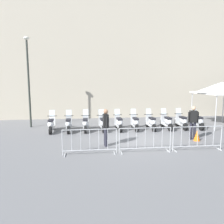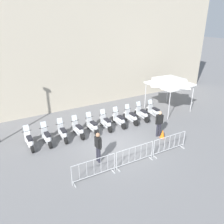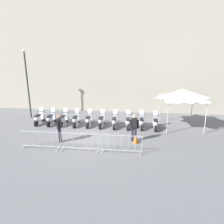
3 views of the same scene
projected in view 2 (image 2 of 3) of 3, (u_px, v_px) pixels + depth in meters
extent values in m
plane|color=slate|center=(116.00, 146.00, 13.75)|extent=(120.00, 120.00, 0.00)
cube|color=#B2A893|center=(67.00, 43.00, 17.99)|extent=(28.10, 5.04, 10.22)
cylinder|color=black|center=(28.00, 139.00, 13.98)|extent=(0.17, 0.49, 0.48)
cylinder|color=black|center=(32.00, 149.00, 13.01)|extent=(0.17, 0.49, 0.48)
cube|color=white|center=(30.00, 143.00, 13.48)|extent=(0.33, 0.88, 0.10)
ellipsoid|color=white|center=(30.00, 142.00, 13.16)|extent=(0.41, 0.86, 0.40)
cube|color=black|center=(30.00, 138.00, 13.10)|extent=(0.32, 0.62, 0.10)
cube|color=white|center=(27.00, 136.00, 13.71)|extent=(0.35, 0.16, 0.60)
cylinder|color=black|center=(27.00, 131.00, 13.58)|extent=(0.56, 0.07, 0.04)
cube|color=silver|center=(26.00, 128.00, 13.55)|extent=(0.33, 0.16, 0.35)
cube|color=white|center=(27.00, 135.00, 13.88)|extent=(0.22, 0.33, 0.06)
cylinder|color=black|center=(44.00, 135.00, 14.40)|extent=(0.17, 0.49, 0.48)
cylinder|color=black|center=(50.00, 145.00, 13.42)|extent=(0.17, 0.49, 0.48)
cube|color=#B7BABC|center=(47.00, 139.00, 13.89)|extent=(0.33, 0.88, 0.10)
ellipsoid|color=#B7BABC|center=(48.00, 138.00, 13.57)|extent=(0.41, 0.86, 0.40)
cube|color=black|center=(47.00, 134.00, 13.51)|extent=(0.32, 0.62, 0.10)
cube|color=#B7BABC|center=(44.00, 132.00, 14.13)|extent=(0.35, 0.16, 0.60)
cylinder|color=black|center=(44.00, 128.00, 13.99)|extent=(0.56, 0.07, 0.04)
cube|color=silver|center=(43.00, 125.00, 13.96)|extent=(0.33, 0.16, 0.35)
cube|color=#B7BABC|center=(44.00, 132.00, 14.29)|extent=(0.22, 0.33, 0.06)
cylinder|color=black|center=(60.00, 131.00, 14.87)|extent=(0.20, 0.49, 0.48)
cylinder|color=black|center=(66.00, 140.00, 13.87)|extent=(0.20, 0.49, 0.48)
cube|color=#B7BABC|center=(63.00, 135.00, 14.35)|extent=(0.38, 0.90, 0.10)
ellipsoid|color=#B7BABC|center=(64.00, 134.00, 14.03)|extent=(0.46, 0.88, 0.40)
cube|color=black|center=(63.00, 130.00, 13.97)|extent=(0.35, 0.63, 0.10)
cube|color=#B7BABC|center=(61.00, 128.00, 14.60)|extent=(0.35, 0.18, 0.60)
cylinder|color=black|center=(60.00, 124.00, 14.47)|extent=(0.56, 0.10, 0.04)
cube|color=silver|center=(60.00, 121.00, 14.43)|extent=(0.33, 0.18, 0.35)
cube|color=#B7BABC|center=(60.00, 128.00, 14.77)|extent=(0.24, 0.34, 0.06)
cylinder|color=black|center=(74.00, 128.00, 15.26)|extent=(0.16, 0.48, 0.48)
cylinder|color=black|center=(82.00, 136.00, 14.30)|extent=(0.16, 0.48, 0.48)
cube|color=#B7BABC|center=(78.00, 132.00, 14.77)|extent=(0.31, 0.88, 0.10)
ellipsoid|color=#B7BABC|center=(80.00, 130.00, 14.46)|extent=(0.39, 0.85, 0.40)
cube|color=black|center=(79.00, 127.00, 14.39)|extent=(0.30, 0.61, 0.10)
cube|color=#B7BABC|center=(75.00, 125.00, 15.00)|extent=(0.34, 0.15, 0.60)
cylinder|color=black|center=(75.00, 121.00, 14.86)|extent=(0.56, 0.05, 0.04)
cube|color=silver|center=(74.00, 118.00, 14.83)|extent=(0.32, 0.15, 0.35)
cube|color=#B7BABC|center=(74.00, 125.00, 15.16)|extent=(0.21, 0.33, 0.06)
cylinder|color=black|center=(88.00, 125.00, 15.74)|extent=(0.16, 0.49, 0.48)
cylinder|color=black|center=(97.00, 132.00, 14.77)|extent=(0.16, 0.49, 0.48)
cube|color=#B7BABC|center=(92.00, 128.00, 15.24)|extent=(0.32, 0.88, 0.10)
ellipsoid|color=#B7BABC|center=(94.00, 126.00, 14.92)|extent=(0.40, 0.86, 0.40)
cube|color=black|center=(94.00, 123.00, 14.86)|extent=(0.31, 0.61, 0.10)
cube|color=#B7BABC|center=(89.00, 122.00, 15.47)|extent=(0.35, 0.16, 0.60)
cylinder|color=black|center=(89.00, 117.00, 15.33)|extent=(0.56, 0.06, 0.04)
cube|color=silver|center=(89.00, 115.00, 15.30)|extent=(0.33, 0.16, 0.35)
cube|color=#B7BABC|center=(88.00, 121.00, 15.63)|extent=(0.22, 0.33, 0.06)
cylinder|color=black|center=(102.00, 122.00, 16.18)|extent=(0.19, 0.49, 0.48)
cylinder|color=black|center=(110.00, 129.00, 15.17)|extent=(0.19, 0.49, 0.48)
cube|color=#B7BABC|center=(106.00, 125.00, 15.66)|extent=(0.38, 0.89, 0.10)
ellipsoid|color=#B7BABC|center=(108.00, 123.00, 15.34)|extent=(0.45, 0.88, 0.40)
cube|color=black|center=(107.00, 120.00, 15.28)|extent=(0.35, 0.63, 0.10)
cube|color=#B7BABC|center=(103.00, 119.00, 15.91)|extent=(0.35, 0.18, 0.60)
cylinder|color=black|center=(103.00, 114.00, 15.77)|extent=(0.56, 0.10, 0.04)
cube|color=silver|center=(103.00, 112.00, 15.74)|extent=(0.33, 0.18, 0.35)
cube|color=#B7BABC|center=(102.00, 118.00, 16.07)|extent=(0.24, 0.34, 0.06)
cylinder|color=black|center=(114.00, 119.00, 16.57)|extent=(0.17, 0.49, 0.48)
cylinder|color=black|center=(124.00, 126.00, 15.59)|extent=(0.17, 0.49, 0.48)
cube|color=#B7BABC|center=(119.00, 122.00, 16.07)|extent=(0.33, 0.88, 0.10)
ellipsoid|color=#B7BABC|center=(121.00, 120.00, 15.75)|extent=(0.41, 0.86, 0.40)
cube|color=black|center=(121.00, 117.00, 15.69)|extent=(0.32, 0.62, 0.10)
cube|color=#B7BABC|center=(116.00, 116.00, 16.30)|extent=(0.35, 0.16, 0.60)
cylinder|color=black|center=(116.00, 112.00, 16.17)|extent=(0.56, 0.07, 0.04)
cube|color=silver|center=(115.00, 109.00, 16.13)|extent=(0.33, 0.16, 0.35)
cube|color=#B7BABC|center=(114.00, 116.00, 16.46)|extent=(0.22, 0.33, 0.06)
cylinder|color=black|center=(126.00, 116.00, 17.02)|extent=(0.17, 0.49, 0.48)
cylinder|color=black|center=(136.00, 123.00, 16.05)|extent=(0.17, 0.49, 0.48)
cube|color=#B7BABC|center=(131.00, 119.00, 16.52)|extent=(0.33, 0.88, 0.10)
ellipsoid|color=#B7BABC|center=(133.00, 117.00, 16.20)|extent=(0.41, 0.86, 0.40)
cube|color=black|center=(133.00, 114.00, 16.14)|extent=(0.31, 0.62, 0.10)
cube|color=#B7BABC|center=(127.00, 113.00, 16.75)|extent=(0.35, 0.16, 0.60)
cylinder|color=black|center=(128.00, 109.00, 16.62)|extent=(0.56, 0.07, 0.04)
cube|color=silver|center=(127.00, 107.00, 16.58)|extent=(0.33, 0.16, 0.35)
cube|color=#B7BABC|center=(126.00, 113.00, 16.91)|extent=(0.22, 0.33, 0.06)
cylinder|color=black|center=(137.00, 113.00, 17.52)|extent=(0.19, 0.49, 0.48)
cylinder|color=black|center=(147.00, 119.00, 16.53)|extent=(0.19, 0.49, 0.48)
cube|color=#B7BABC|center=(142.00, 116.00, 17.01)|extent=(0.37, 0.89, 0.10)
ellipsoid|color=#B7BABC|center=(144.00, 114.00, 16.69)|extent=(0.44, 0.87, 0.40)
cube|color=black|center=(144.00, 111.00, 16.62)|extent=(0.34, 0.63, 0.10)
cube|color=#B7BABC|center=(139.00, 110.00, 17.25)|extent=(0.35, 0.17, 0.60)
cylinder|color=black|center=(139.00, 106.00, 17.12)|extent=(0.56, 0.09, 0.04)
cube|color=silver|center=(138.00, 104.00, 17.08)|extent=(0.33, 0.17, 0.35)
cube|color=#B7BABC|center=(137.00, 110.00, 17.41)|extent=(0.23, 0.34, 0.06)
cylinder|color=black|center=(148.00, 111.00, 17.89)|extent=(0.20, 0.49, 0.48)
cylinder|color=black|center=(158.00, 117.00, 16.88)|extent=(0.20, 0.49, 0.48)
cube|color=#B7BABC|center=(153.00, 114.00, 17.37)|extent=(0.38, 0.90, 0.10)
ellipsoid|color=#B7BABC|center=(156.00, 112.00, 17.05)|extent=(0.46, 0.88, 0.40)
cube|color=black|center=(156.00, 109.00, 16.98)|extent=(0.35, 0.63, 0.10)
cube|color=#B7BABC|center=(150.00, 108.00, 17.62)|extent=(0.35, 0.18, 0.60)
cylinder|color=black|center=(150.00, 104.00, 17.48)|extent=(0.56, 0.10, 0.04)
cube|color=silver|center=(150.00, 102.00, 17.45)|extent=(0.33, 0.18, 0.35)
cube|color=#B7BABC|center=(149.00, 108.00, 17.78)|extent=(0.24, 0.34, 0.06)
cube|color=#B2B5B7|center=(74.00, 185.00, 10.64)|extent=(0.08, 0.44, 0.04)
cube|color=#B2B5B7|center=(113.00, 171.00, 11.54)|extent=(0.08, 0.44, 0.04)
cylinder|color=#B2B5B7|center=(72.00, 176.00, 10.40)|extent=(0.04, 0.04, 1.05)
cylinder|color=#B2B5B7|center=(114.00, 162.00, 11.38)|extent=(0.04, 0.04, 1.05)
cylinder|color=#B2B5B7|center=(94.00, 160.00, 10.68)|extent=(2.20, 0.25, 0.04)
cylinder|color=#B2B5B7|center=(94.00, 175.00, 11.03)|extent=(2.20, 0.25, 0.04)
cylinder|color=#B2B5B7|center=(79.00, 172.00, 10.53)|extent=(0.02, 0.02, 0.87)
cylinder|color=#B2B5B7|center=(87.00, 170.00, 10.69)|extent=(0.02, 0.02, 0.87)
cylinder|color=#B2B5B7|center=(94.00, 167.00, 10.85)|extent=(0.02, 0.02, 0.87)
cylinder|color=#B2B5B7|center=(101.00, 165.00, 11.02)|extent=(0.02, 0.02, 0.87)
cylinder|color=#B2B5B7|center=(108.00, 163.00, 11.18)|extent=(0.02, 0.02, 0.87)
cube|color=#B2B5B7|center=(118.00, 169.00, 11.67)|extent=(0.08, 0.44, 0.04)
cube|color=#B2B5B7|center=(150.00, 158.00, 12.57)|extent=(0.08, 0.44, 0.04)
cylinder|color=#B2B5B7|center=(116.00, 162.00, 11.43)|extent=(0.04, 0.04, 1.05)
cylinder|color=#B2B5B7|center=(152.00, 150.00, 12.40)|extent=(0.04, 0.04, 1.05)
cylinder|color=#B2B5B7|center=(135.00, 147.00, 11.71)|extent=(2.20, 0.25, 0.04)
cylinder|color=#B2B5B7|center=(135.00, 161.00, 12.05)|extent=(2.20, 0.25, 0.04)
cylinder|color=#B2B5B7|center=(123.00, 158.00, 11.56)|extent=(0.02, 0.02, 0.87)
cylinder|color=#B2B5B7|center=(129.00, 156.00, 11.72)|extent=(0.02, 0.02, 0.87)
cylinder|color=#B2B5B7|center=(135.00, 154.00, 11.88)|extent=(0.02, 0.02, 0.87)
cylinder|color=#B2B5B7|center=(141.00, 152.00, 12.04)|extent=(0.02, 0.02, 0.87)
cylinder|color=#B2B5B7|center=(147.00, 150.00, 12.20)|extent=(0.02, 0.02, 0.87)
cube|color=#B2B5B7|center=(154.00, 156.00, 12.70)|extent=(0.08, 0.44, 0.04)
cube|color=#B2B5B7|center=(182.00, 147.00, 13.59)|extent=(0.08, 0.44, 0.04)
cylinder|color=#B2B5B7|center=(154.00, 149.00, 12.46)|extent=(0.04, 0.04, 1.05)
cylinder|color=#B2B5B7|center=(184.00, 139.00, 13.43)|extent=(0.04, 0.04, 1.05)
cylinder|color=#B2B5B7|center=(170.00, 136.00, 12.73)|extent=(2.20, 0.25, 0.04)
cylinder|color=#B2B5B7|center=(169.00, 149.00, 13.08)|extent=(2.20, 0.25, 0.04)
cylinder|color=#B2B5B7|center=(159.00, 146.00, 12.58)|extent=(0.02, 0.02, 0.87)
cylinder|color=#B2B5B7|center=(165.00, 144.00, 12.74)|extent=(0.02, 0.02, 0.87)
cylinder|color=#B2B5B7|center=(170.00, 143.00, 12.91)|extent=(0.02, 0.02, 0.87)
cylinder|color=#B2B5B7|center=(175.00, 141.00, 13.07)|extent=(0.02, 0.02, 0.87)
cylinder|color=#B2B5B7|center=(179.00, 139.00, 13.23)|extent=(0.02, 0.02, 0.87)
cylinder|color=#23232D|center=(97.00, 154.00, 12.20)|extent=(0.14, 0.14, 0.90)
cylinder|color=#23232D|center=(99.00, 155.00, 12.06)|extent=(0.14, 0.14, 0.90)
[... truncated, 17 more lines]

